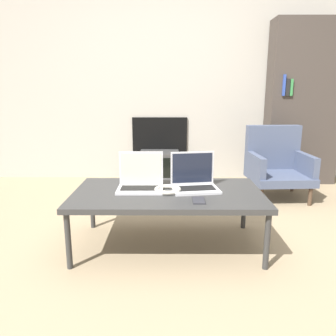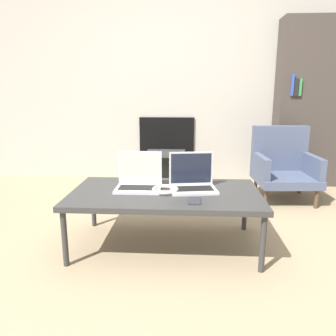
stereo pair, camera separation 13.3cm
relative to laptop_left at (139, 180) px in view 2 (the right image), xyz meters
name	(u,v)px [view 2 (the right image)]	position (x,y,z in m)	size (l,w,h in m)	color
ground_plane	(163,263)	(0.19, -0.32, -0.46)	(14.00, 14.00, 0.00)	#998466
wall_back	(176,73)	(0.19, 1.86, 0.83)	(7.00, 0.08, 2.60)	#ADA89E
table	(165,195)	(0.19, -0.07, -0.09)	(1.29, 0.71, 0.40)	#333333
laptop_left	(139,180)	(0.00, 0.00, 0.00)	(0.31, 0.23, 0.25)	silver
laptop_right	(192,181)	(0.38, 0.00, 0.00)	(0.34, 0.27, 0.25)	silver
headphones	(166,190)	(0.20, -0.07, -0.04)	(0.18, 0.18, 0.03)	beige
phone	(194,201)	(0.39, -0.27, -0.05)	(0.08, 0.13, 0.01)	#333338
tv	(166,167)	(0.08, 1.63, -0.27)	(0.46, 0.37, 0.37)	#383838
armchair	(283,164)	(1.31, 1.10, -0.11)	(0.60, 0.60, 0.72)	#47516B
bookshelf	(312,104)	(1.75, 1.66, 0.47)	(0.80, 0.32, 1.86)	#3F3833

